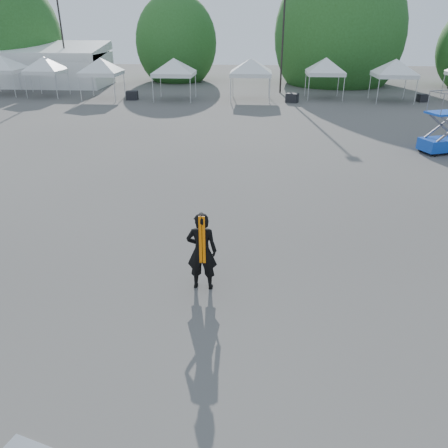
{
  "coord_description": "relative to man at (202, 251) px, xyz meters",
  "views": [
    {
      "loc": [
        1.07,
        -10.27,
        6.1
      ],
      "look_at": [
        0.27,
        -0.02,
        1.3
      ],
      "focal_mm": 35.0,
      "sensor_mm": 36.0,
      "label": 1
    }
  ],
  "objects": [
    {
      "name": "crate_west",
      "position": [
        -9.46,
        28.09,
        -0.66
      ],
      "size": [
        0.98,
        0.79,
        0.72
      ],
      "primitive_type": "cube",
      "rotation": [
        0.0,
        0.0,
        0.08
      ],
      "color": "black",
      "rests_on": "ground"
    },
    {
      "name": "crate_mid",
      "position": [
        3.96,
        27.78,
        -0.66
      ],
      "size": [
        1.13,
        1.02,
        0.72
      ],
      "primitive_type": "cube",
      "rotation": [
        0.0,
        0.0,
        -0.39
      ],
      "color": "black",
      "rests_on": "ground"
    },
    {
      "name": "scissor_lift",
      "position": [
        10.67,
        13.26,
        0.5
      ],
      "size": [
        2.61,
        1.93,
        3.03
      ],
      "rotation": [
        0.0,
        0.0,
        0.36
      ],
      "color": "#0E35B7",
      "rests_on": "ground"
    },
    {
      "name": "tent_c",
      "position": [
        -11.98,
        28.32,
        2.03
      ],
      "size": [
        4.35,
        4.35,
        3.88
      ],
      "color": "silver",
      "rests_on": "ground"
    },
    {
      "name": "light_pole_west",
      "position": [
        -17.81,
        35.03,
        4.74
      ],
      "size": [
        0.6,
        0.25,
        10.3
      ],
      "color": "black",
      "rests_on": "ground"
    },
    {
      "name": "man",
      "position": [
        0.0,
        0.0,
        0.0
      ],
      "size": [
        0.75,
        0.5,
        2.04
      ],
      "rotation": [
        0.0,
        0.0,
        3.13
      ],
      "color": "black",
      "rests_on": "ground"
    },
    {
      "name": "tree_mid_e",
      "position": [
        9.19,
        40.03,
        3.81
      ],
      "size": [
        5.12,
        5.12,
        7.79
      ],
      "color": "#382314",
      "rests_on": "ground"
    },
    {
      "name": "tent_d",
      "position": [
        -5.8,
        28.29,
        2.03
      ],
      "size": [
        4.62,
        4.62,
        3.88
      ],
      "color": "silver",
      "rests_on": "ground"
    },
    {
      "name": "tree_far_w",
      "position": [
        -25.81,
        39.03,
        3.51
      ],
      "size": [
        4.8,
        4.8,
        7.3
      ],
      "color": "#382314",
      "rests_on": "ground"
    },
    {
      "name": "light_pole_east",
      "position": [
        3.19,
        33.03,
        4.49
      ],
      "size": [
        0.6,
        0.25,
        9.8
      ],
      "color": "black",
      "rests_on": "ground"
    },
    {
      "name": "tree_mid_w",
      "position": [
        -7.81,
        41.03,
        2.9
      ],
      "size": [
        4.16,
        4.16,
        6.33
      ],
      "color": "#382314",
      "rests_on": "ground"
    },
    {
      "name": "tent_f",
      "position": [
        6.74,
        29.96,
        2.03
      ],
      "size": [
        4.31,
        4.31,
        3.88
      ],
      "color": "silver",
      "rests_on": "ground"
    },
    {
      "name": "crate_east",
      "position": [
        14.74,
        28.95,
        -0.72
      ],
      "size": [
        0.91,
        0.78,
        0.61
      ],
      "primitive_type": "cube",
      "rotation": [
        0.0,
        0.0,
        0.25
      ],
      "color": "black",
      "rests_on": "ground"
    },
    {
      "name": "ground",
      "position": [
        0.19,
        1.03,
        -1.03
      ],
      "size": [
        120.0,
        120.0,
        0.0
      ],
      "primitive_type": "plane",
      "color": "#474442",
      "rests_on": "ground"
    },
    {
      "name": "tent_e",
      "position": [
        0.53,
        28.9,
        2.03
      ],
      "size": [
        4.74,
        4.74,
        3.88
      ],
      "color": "silver",
      "rests_on": "ground"
    },
    {
      "name": "tent_b",
      "position": [
        -17.28,
        29.3,
        2.03
      ],
      "size": [
        4.11,
        4.11,
        3.88
      ],
      "color": "silver",
      "rests_on": "ground"
    },
    {
      "name": "tent_g",
      "position": [
        12.14,
        28.93,
        2.03
      ],
      "size": [
        4.45,
        4.45,
        3.88
      ],
      "color": "silver",
      "rests_on": "ground"
    },
    {
      "name": "tent_a",
      "position": [
        -21.49,
        30.01,
        2.03
      ],
      "size": [
        4.74,
        4.74,
        3.88
      ],
      "color": "silver",
      "rests_on": "ground"
    },
    {
      "name": "marquee",
      "position": [
        -21.81,
        36.03,
        0.94
      ],
      "size": [
        15.0,
        6.25,
        4.23
      ],
      "color": "white",
      "rests_on": "ground"
    }
  ]
}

